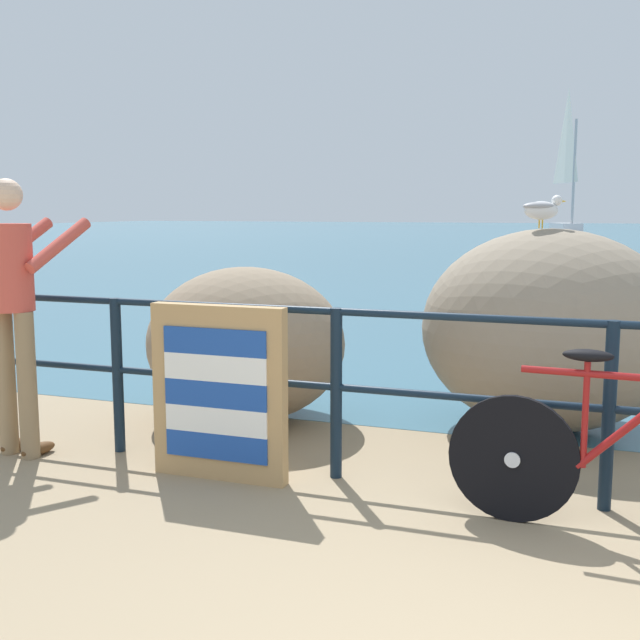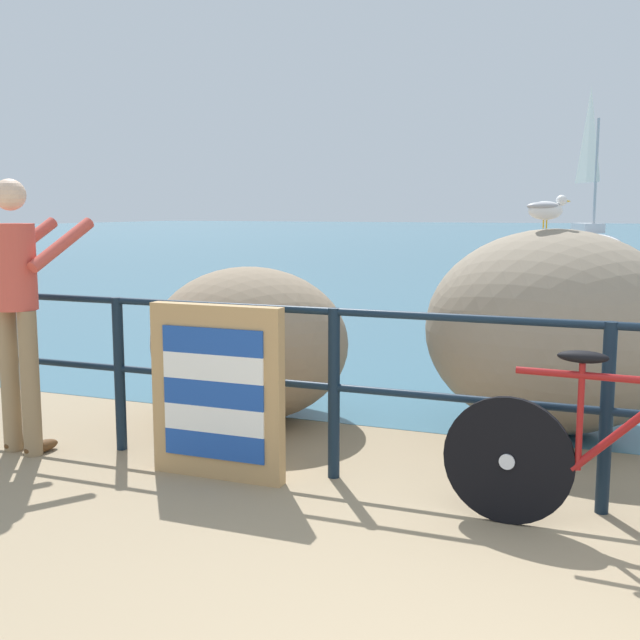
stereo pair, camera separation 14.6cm
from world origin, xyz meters
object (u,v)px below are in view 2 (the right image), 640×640
at_px(breakwater_boulder_main, 553,331).
at_px(breakwater_boulder_left, 249,343).
at_px(seagull, 546,208).
at_px(sailboat, 590,233).
at_px(folded_deckchair_stack, 217,392).
at_px(person_at_railing, 18,303).

distance_m(breakwater_boulder_main, breakwater_boulder_left, 2.23).
height_order(seagull, sailboat, sailboat).
xyz_separation_m(breakwater_boulder_left, seagull, (2.09, 0.45, 1.01)).
relative_size(breakwater_boulder_left, seagull, 4.76).
relative_size(folded_deckchair_stack, seagull, 3.27).
distance_m(person_at_railing, folded_deckchair_stack, 1.50).
distance_m(breakwater_boulder_left, sailboat, 26.13).
xyz_separation_m(breakwater_boulder_main, breakwater_boulder_left, (-2.17, -0.49, -0.15)).
relative_size(breakwater_boulder_main, sailboat, 0.30).
xyz_separation_m(person_at_railing, breakwater_boulder_main, (3.17, 1.80, -0.26)).
bearing_deg(breakwater_boulder_left, sailboat, 87.24).
distance_m(seagull, sailboat, 25.68).
height_order(folded_deckchair_stack, seagull, seagull).
bearing_deg(breakwater_boulder_left, person_at_railing, -127.47).
relative_size(person_at_railing, folded_deckchair_stack, 1.71).
relative_size(breakwater_boulder_main, breakwater_boulder_left, 1.20).
height_order(person_at_railing, seagull, person_at_railing).
height_order(breakwater_boulder_main, sailboat, sailboat).
distance_m(folded_deckchair_stack, sailboat, 27.39).
bearing_deg(folded_deckchair_stack, person_at_railing, -178.99).
xyz_separation_m(folded_deckchair_stack, breakwater_boulder_left, (-0.43, 1.28, 0.06)).
distance_m(folded_deckchair_stack, breakwater_boulder_left, 1.35).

